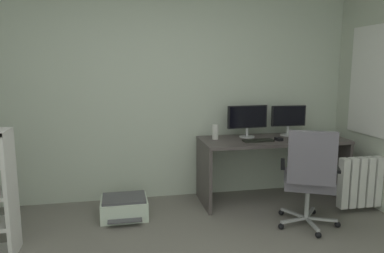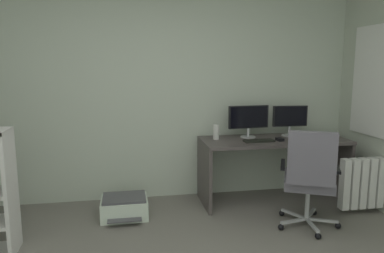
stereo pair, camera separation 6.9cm
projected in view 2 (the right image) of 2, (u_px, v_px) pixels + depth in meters
The scene contains 10 objects.
wall_back at pixel (155, 82), 4.29m from camera, with size 4.76×0.10×2.78m, color beige.
desk at pixel (273, 154), 4.26m from camera, with size 1.69×0.67×0.74m.
monitor_main at pixel (249, 119), 4.28m from camera, with size 0.49×0.18×0.38m.
monitor_secondary at pixel (290, 118), 4.37m from camera, with size 0.43×0.18×0.37m.
keyboard at pixel (259, 141), 4.07m from camera, with size 0.34×0.13×0.02m, color black.
computer_mouse at pixel (280, 139), 4.11m from camera, with size 0.06×0.10×0.03m, color black.
desktop_speaker at pixel (216, 132), 4.19m from camera, with size 0.07×0.07×0.17m, color silver.
office_chair at pixel (309, 176), 3.47m from camera, with size 0.65×0.70×1.01m.
printer at pixel (124, 207), 3.84m from camera, with size 0.48×0.47×0.22m.
radiator at pixel (375, 182), 3.93m from camera, with size 0.79×0.10×0.55m.
Camera 2 is at (-0.35, -2.01, 1.58)m, focal length 34.02 mm.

